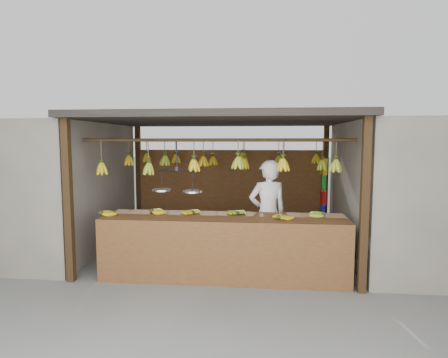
# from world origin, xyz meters

# --- Properties ---
(ground) EXTENTS (80.00, 80.00, 0.00)m
(ground) POSITION_xyz_m (0.00, 0.00, 0.00)
(ground) COLOR #5B5B57
(stall) EXTENTS (4.30, 3.30, 2.40)m
(stall) POSITION_xyz_m (0.00, 0.33, 1.97)
(stall) COLOR black
(stall) RESTS_ON ground
(neighbor_left) EXTENTS (3.00, 3.00, 2.30)m
(neighbor_left) POSITION_xyz_m (-3.60, 0.00, 1.15)
(neighbor_left) COLOR slate
(neighbor_left) RESTS_ON ground
(neighbor_right) EXTENTS (3.00, 3.00, 2.30)m
(neighbor_right) POSITION_xyz_m (3.60, 0.00, 1.15)
(neighbor_right) COLOR slate
(neighbor_right) RESTS_ON ground
(counter) EXTENTS (3.67, 0.80, 0.96)m
(counter) POSITION_xyz_m (0.14, -1.23, 0.71)
(counter) COLOR brown
(counter) RESTS_ON ground
(hanging_bananas) EXTENTS (3.60, 2.25, 0.38)m
(hanging_bananas) POSITION_xyz_m (0.01, -0.00, 1.62)
(hanging_bananas) COLOR gold
(hanging_bananas) RESTS_ON ground
(balance_scale) EXTENTS (0.79, 0.41, 0.76)m
(balance_scale) POSITION_xyz_m (-0.57, -1.00, 1.29)
(balance_scale) COLOR black
(balance_scale) RESTS_ON ground
(vendor) EXTENTS (0.72, 0.60, 1.70)m
(vendor) POSITION_xyz_m (0.78, -0.60, 0.85)
(vendor) COLOR white
(vendor) RESTS_ON ground
(bag_bundles) EXTENTS (0.08, 0.26, 1.26)m
(bag_bundles) POSITION_xyz_m (1.94, 1.35, 1.00)
(bag_bundles) COLOR yellow
(bag_bundles) RESTS_ON ground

